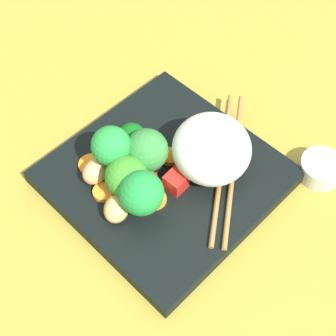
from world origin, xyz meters
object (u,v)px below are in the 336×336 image
object	(u,v)px
broccoli_floret_2	(147,151)
square_plate	(165,176)
rice_mound	(212,149)
carrot_slice_4	(131,175)
sauce_cup	(321,169)
chopstick_pair	(228,165)

from	to	relation	value
broccoli_floret_2	square_plate	bearing A→B (deg)	125.28
square_plate	rice_mound	bearing A→B (deg)	147.12
carrot_slice_4	sauce_cup	size ratio (longest dim) A/B	0.48
sauce_cup	rice_mound	bearing A→B (deg)	-41.92
square_plate	broccoli_floret_2	xyz separation A→B (cm)	(1.25, -1.77, 4.65)
square_plate	broccoli_floret_2	bearing A→B (deg)	-54.72
rice_mound	carrot_slice_4	xyz separation A→B (cm)	(8.15, -5.15, -3.13)
rice_mound	broccoli_floret_2	bearing A→B (deg)	-39.00
sauce_cup	chopstick_pair	bearing A→B (deg)	-41.65
chopstick_pair	sauce_cup	xyz separation A→B (cm)	(-8.71, 7.74, -1.04)
rice_mound	chopstick_pair	xyz separation A→B (cm)	(-1.60, 1.51, -3.19)
square_plate	rice_mound	distance (cm)	7.12
broccoli_floret_2	carrot_slice_4	xyz separation A→B (cm)	(2.26, -0.38, -3.29)
square_plate	chopstick_pair	xyz separation A→B (cm)	(-6.23, 4.50, 1.30)
broccoli_floret_2	rice_mound	bearing A→B (deg)	141.00
chopstick_pair	rice_mound	bearing A→B (deg)	98.41
square_plate	broccoli_floret_2	size ratio (longest dim) A/B	3.77
square_plate	chopstick_pair	distance (cm)	7.80
carrot_slice_4	square_plate	bearing A→B (deg)	148.47
carrot_slice_4	chopstick_pair	bearing A→B (deg)	145.66
square_plate	rice_mound	size ratio (longest dim) A/B	2.54
broccoli_floret_2	chopstick_pair	distance (cm)	10.33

